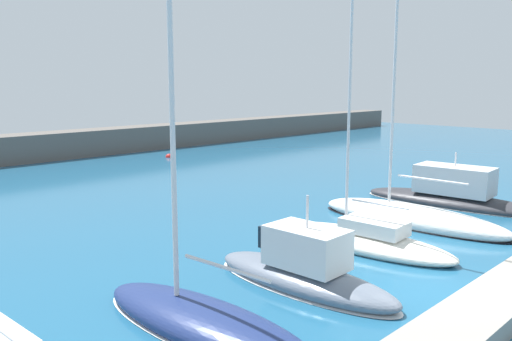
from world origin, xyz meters
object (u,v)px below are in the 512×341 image
(motorboat_slate_third, at_px, (303,271))
(sailboat_ivory_fourth, at_px, (365,239))
(sailboat_white_fifth, at_px, (411,217))
(motorboat_charcoal_sixth, at_px, (452,195))
(sailboat_navy_second, at_px, (202,319))
(mooring_buoy_red, at_px, (169,157))

(motorboat_slate_third, height_order, sailboat_ivory_fourth, sailboat_ivory_fourth)
(sailboat_white_fifth, relative_size, motorboat_charcoal_sixth, 1.81)
(sailboat_navy_second, xyz_separation_m, sailboat_ivory_fourth, (8.93, 0.86, 0.02))
(motorboat_slate_third, relative_size, mooring_buoy_red, 11.60)
(sailboat_navy_second, distance_m, motorboat_charcoal_sixth, 18.37)
(sailboat_navy_second, bearing_deg, mooring_buoy_red, -38.84)
(sailboat_navy_second, distance_m, motorboat_slate_third, 4.14)
(motorboat_charcoal_sixth, bearing_deg, motorboat_slate_third, 92.00)
(sailboat_white_fifth, distance_m, motorboat_charcoal_sixth, 4.86)
(sailboat_ivory_fourth, relative_size, sailboat_white_fifth, 0.75)
(sailboat_ivory_fourth, bearing_deg, sailboat_white_fifth, -86.36)
(sailboat_white_fifth, bearing_deg, motorboat_charcoal_sixth, -87.01)
(sailboat_navy_second, relative_size, motorboat_charcoal_sixth, 1.44)
(motorboat_slate_third, xyz_separation_m, mooring_buoy_red, (14.62, 26.61, -0.51))
(sailboat_navy_second, relative_size, mooring_buoy_red, 23.38)
(motorboat_slate_third, height_order, mooring_buoy_red, motorboat_slate_third)
(sailboat_navy_second, bearing_deg, sailboat_ivory_fourth, -88.18)
(motorboat_slate_third, height_order, sailboat_white_fifth, sailboat_white_fifth)
(sailboat_white_fifth, distance_m, mooring_buoy_red, 25.83)
(sailboat_white_fifth, bearing_deg, motorboat_slate_third, 97.87)
(sailboat_navy_second, relative_size, sailboat_white_fifth, 0.79)
(mooring_buoy_red, bearing_deg, motorboat_charcoal_sixth, -91.04)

